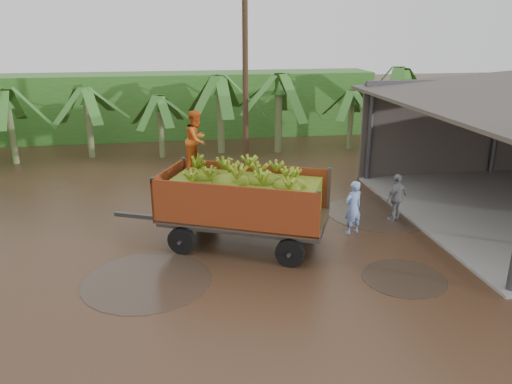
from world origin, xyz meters
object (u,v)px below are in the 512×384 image
at_px(utility_pole, 245,69).
at_px(man_grey, 396,197).
at_px(banana_trailer, 243,199).
at_px(man_blue, 353,207).

bearing_deg(utility_pole, man_grey, -58.05).
distance_m(banana_trailer, man_grey, 5.43).
xyz_separation_m(banana_trailer, man_blue, (3.49, 0.30, -0.59)).
height_order(banana_trailer, man_blue, banana_trailer).
distance_m(man_blue, man_grey, 1.96).
height_order(man_grey, utility_pole, utility_pole).
height_order(banana_trailer, man_grey, banana_trailer).
xyz_separation_m(banana_trailer, utility_pole, (1.21, 7.62, 3.00)).
height_order(banana_trailer, utility_pole, utility_pole).
relative_size(banana_trailer, utility_pole, 0.74).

